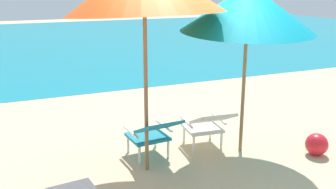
{
  "coord_description": "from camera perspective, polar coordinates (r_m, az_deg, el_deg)",
  "views": [
    {
      "loc": [
        -2.23,
        -4.59,
        2.36
      ],
      "look_at": [
        0.0,
        0.61,
        0.75
      ],
      "focal_mm": 41.28,
      "sensor_mm": 36.0,
      "label": 1
    }
  ],
  "objects": [
    {
      "name": "ground_plane",
      "position": [
        9.18,
        -8.39,
        0.83
      ],
      "size": [
        40.0,
        40.0,
        0.0
      ],
      "primitive_type": "plane",
      "color": "#CCB78E"
    },
    {
      "name": "ocean_band",
      "position": [
        17.66,
        -15.92,
        7.63
      ],
      "size": [
        40.0,
        18.0,
        0.01
      ],
      "primitive_type": "cube",
      "color": "teal",
      "rests_on": "ground_plane"
    },
    {
      "name": "lounge_chair_left",
      "position": [
        5.34,
        -2.26,
        -5.62
      ],
      "size": [
        0.6,
        0.91,
        0.68
      ],
      "color": "teal",
      "rests_on": "ground_plane"
    },
    {
      "name": "lounge_chair_right",
      "position": [
        5.67,
        5.82,
        -4.36
      ],
      "size": [
        0.62,
        0.92,
        0.68
      ],
      "color": "silver",
      "rests_on": "ground_plane"
    },
    {
      "name": "beach_umbrella_right",
      "position": [
        5.38,
        11.72,
        12.4
      ],
      "size": [
        2.2,
        2.22,
        2.42
      ],
      "color": "olive",
      "rests_on": "ground_plane"
    },
    {
      "name": "beach_ball",
      "position": [
        5.96,
        21.1,
        -6.87
      ],
      "size": [
        0.32,
        0.32,
        0.32
      ],
      "primitive_type": "sphere",
      "color": "red",
      "rests_on": "ground_plane"
    }
  ]
}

